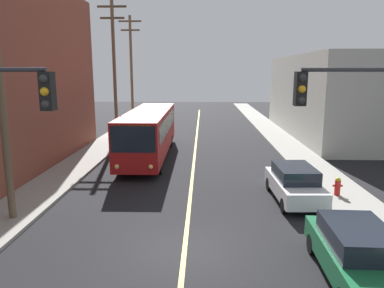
% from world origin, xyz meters
% --- Properties ---
extents(ground_plane, '(120.00, 120.00, 0.00)m').
position_xyz_m(ground_plane, '(0.00, 0.00, 0.00)').
color(ground_plane, black).
extents(sidewalk_left, '(2.50, 90.00, 0.15)m').
position_xyz_m(sidewalk_left, '(-7.25, 10.00, 0.07)').
color(sidewalk_left, gray).
rests_on(sidewalk_left, ground).
extents(sidewalk_right, '(2.50, 90.00, 0.15)m').
position_xyz_m(sidewalk_right, '(7.25, 10.00, 0.07)').
color(sidewalk_right, gray).
rests_on(sidewalk_right, ground).
extents(lane_stripe_center, '(0.16, 60.00, 0.01)m').
position_xyz_m(lane_stripe_center, '(0.00, 15.00, 0.01)').
color(lane_stripe_center, '#D8CC4C').
rests_on(lane_stripe_center, ground).
extents(building_right_warehouse, '(12.00, 19.71, 7.22)m').
position_xyz_m(building_right_warehouse, '(14.49, 22.77, 3.61)').
color(building_right_warehouse, '#B2B2A8').
rests_on(building_right_warehouse, ground).
extents(city_bus, '(2.64, 12.17, 3.20)m').
position_xyz_m(city_bus, '(-3.08, 13.35, 1.82)').
color(city_bus, maroon).
rests_on(city_bus, ground).
extents(parked_car_green, '(1.95, 4.46, 1.62)m').
position_xyz_m(parked_car_green, '(4.89, -1.55, 0.84)').
color(parked_car_green, '#196038').
rests_on(parked_car_green, ground).
extents(parked_car_white, '(1.94, 4.46, 1.62)m').
position_xyz_m(parked_car_white, '(4.74, 4.93, 0.84)').
color(parked_car_white, silver).
rests_on(parked_car_white, ground).
extents(utility_pole_mid, '(2.40, 0.28, 11.48)m').
position_xyz_m(utility_pole_mid, '(-6.96, 20.21, 6.42)').
color(utility_pole_mid, brown).
rests_on(utility_pole_mid, sidewalk_left).
extents(utility_pole_far, '(2.40, 0.28, 11.45)m').
position_xyz_m(utility_pole_far, '(-7.19, 28.85, 6.40)').
color(utility_pole_far, brown).
rests_on(utility_pole_far, sidewalk_left).
extents(traffic_signal_right_corner, '(3.75, 0.48, 6.00)m').
position_xyz_m(traffic_signal_right_corner, '(5.41, -0.12, 4.30)').
color(traffic_signal_right_corner, '#2D2D33').
rests_on(traffic_signal_right_corner, sidewalk_right).
extents(fire_hydrant, '(0.44, 0.26, 0.84)m').
position_xyz_m(fire_hydrant, '(6.85, 5.35, 0.58)').
color(fire_hydrant, red).
rests_on(fire_hydrant, sidewalk_right).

